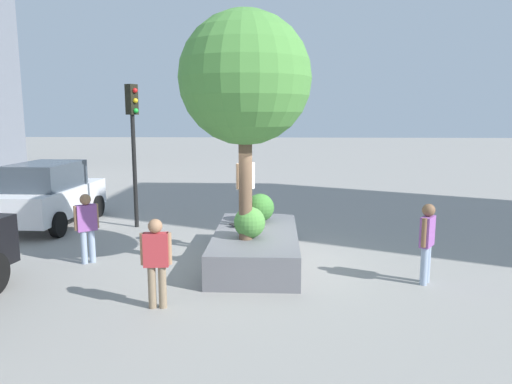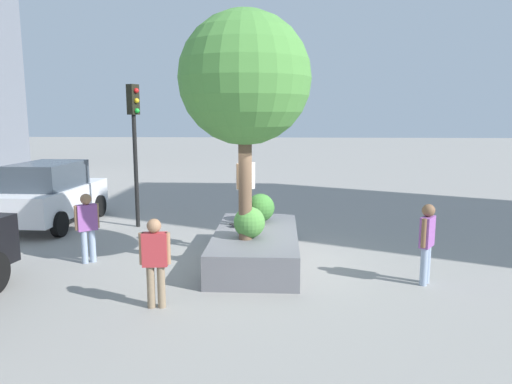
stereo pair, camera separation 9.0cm
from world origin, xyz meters
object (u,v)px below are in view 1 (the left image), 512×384
at_px(pedestrian_crossing, 156,257).
at_px(passerby_with_bag, 87,223).
at_px(police_car, 49,194).
at_px(bystander_watching, 427,238).
at_px(traffic_light_corner, 133,130).
at_px(planter_ledge, 256,246).
at_px(skateboarder, 245,182).
at_px(skateboard, 245,223).
at_px(plaza_tree, 245,79).

bearing_deg(pedestrian_crossing, passerby_with_bag, 42.08).
height_order(police_car, bystander_watching, police_car).
bearing_deg(traffic_light_corner, planter_ledge, -130.73).
xyz_separation_m(traffic_light_corner, pedestrian_crossing, (-5.87, -2.10, -1.93)).
distance_m(skateboarder, bystander_watching, 4.19).
relative_size(police_car, pedestrian_crossing, 2.65).
bearing_deg(traffic_light_corner, skateboard, -127.13).
height_order(planter_ledge, police_car, police_car).
height_order(plaza_tree, traffic_light_corner, plaza_tree).
bearing_deg(planter_ledge, plaza_tree, 163.60).
distance_m(planter_ledge, pedestrian_crossing, 3.18).
distance_m(pedestrian_crossing, passerby_with_bag, 3.23).
relative_size(traffic_light_corner, passerby_with_bag, 2.64).
xyz_separation_m(bystander_watching, passerby_with_bag, (0.99, 7.10, -0.02)).
distance_m(plaza_tree, traffic_light_corner, 5.27).
bearing_deg(bystander_watching, planter_ledge, 68.87).
distance_m(skateboarder, pedestrian_crossing, 3.64).
relative_size(police_car, bystander_watching, 2.60).
relative_size(plaza_tree, police_car, 1.12).
bearing_deg(planter_ledge, police_car, 63.13).
bearing_deg(planter_ledge, passerby_with_bag, 94.84).
bearing_deg(skateboard, skateboarder, 0.00).
xyz_separation_m(police_car, pedestrian_crossing, (-5.88, -4.69, -0.06)).
bearing_deg(skateboarder, plaza_tree, -176.07).
bearing_deg(skateboard, planter_ledge, -154.95).
distance_m(skateboard, bystander_watching, 4.11).
xyz_separation_m(traffic_light_corner, passerby_with_bag, (-3.47, 0.06, -1.93)).
height_order(police_car, traffic_light_corner, traffic_light_corner).
bearing_deg(skateboard, bystander_watching, -117.42).
relative_size(planter_ledge, skateboard, 5.07).
bearing_deg(passerby_with_bag, skateboard, -75.31).
relative_size(skateboarder, traffic_light_corner, 0.41).
relative_size(skateboard, bystander_watching, 0.49).
xyz_separation_m(planter_ledge, police_car, (3.17, 6.26, 0.62)).
bearing_deg(skateboarder, traffic_light_corner, 52.87).
height_order(plaza_tree, bystander_watching, plaza_tree).
relative_size(bystander_watching, passerby_with_bag, 1.02).
relative_size(skateboarder, bystander_watching, 1.05).
bearing_deg(skateboarder, bystander_watching, -117.42).
bearing_deg(plaza_tree, skateboard, 3.93).
bearing_deg(bystander_watching, pedestrian_crossing, 105.93).
bearing_deg(traffic_light_corner, skateboarder, -127.13).
distance_m(planter_ledge, police_car, 7.04).
distance_m(bystander_watching, pedestrian_crossing, 5.13).
bearing_deg(passerby_with_bag, police_car, 35.97).
distance_m(skateboard, skateboarder, 0.98).
xyz_separation_m(skateboard, pedestrian_crossing, (-3.30, 1.29, 0.16)).
bearing_deg(skateboard, traffic_light_corner, 52.87).
bearing_deg(skateboarder, passerby_with_bag, 104.69).
relative_size(plaza_tree, traffic_light_corner, 1.13).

